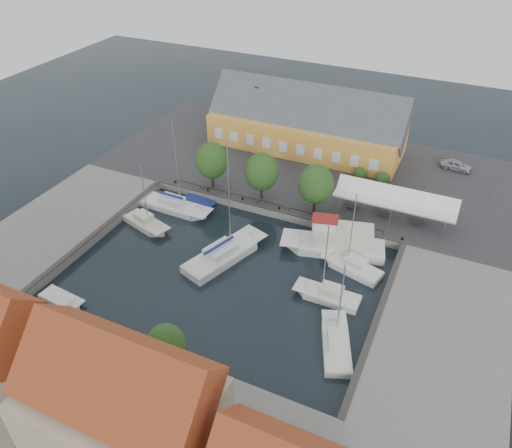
{
  "coord_description": "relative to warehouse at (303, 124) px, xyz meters",
  "views": [
    {
      "loc": [
        19.79,
        -36.84,
        34.96
      ],
      "look_at": [
        0.0,
        6.0,
        1.5
      ],
      "focal_mm": 35.0,
      "sensor_mm": 36.0,
      "label": 1
    }
  ],
  "objects": [
    {
      "name": "ground",
      "position": [
        2.6,
        -28.36,
        -4.43
      ],
      "size": [
        140.0,
        140.0,
        0.0
      ],
      "primitive_type": "plane",
      "color": "black",
      "rests_on": "ground"
    },
    {
      "name": "north_quay",
      "position": [
        2.6,
        -5.36,
        -3.93
      ],
      "size": [
        56.0,
        26.0,
        1.0
      ],
      "primitive_type": "cube",
      "color": "#2D2D30",
      "rests_on": "ground"
    },
    {
      "name": "west_quay",
      "position": [
        -19.4,
        -30.36,
        -3.93
      ],
      "size": [
        12.0,
        24.0,
        1.0
      ],
      "primitive_type": "cube",
      "color": "slate",
      "rests_on": "ground"
    },
    {
      "name": "east_quay",
      "position": [
        24.6,
        -30.36,
        -3.93
      ],
      "size": [
        12.0,
        24.0,
        1.0
      ],
      "primitive_type": "cube",
      "color": "slate",
      "rests_on": "ground"
    },
    {
      "name": "south_bank",
      "position": [
        2.6,
        -49.36,
        -3.93
      ],
      "size": [
        56.0,
        14.0,
        1.0
      ],
      "primitive_type": "cube",
      "color": "slate",
      "rests_on": "ground"
    },
    {
      "name": "quay_edge_fittings",
      "position": [
        2.62,
        -23.61,
        -3.37
      ],
      "size": [
        56.0,
        24.72,
        0.4
      ],
      "color": "#383533",
      "rests_on": "north_quay"
    },
    {
      "name": "warehouse",
      "position": [
        0.0,
        0.0,
        0.0
      ],
      "size": [
        28.56,
        14.0,
        9.55
      ],
      "color": "gold",
      "rests_on": "north_quay"
    },
    {
      "name": "tent_canopy",
      "position": [
        16.6,
        -13.86,
        -0.74
      ],
      "size": [
        14.0,
        4.0,
        2.83
      ],
      "color": "white",
      "rests_on": "north_quay"
    },
    {
      "name": "quay_trees",
      "position": [
        0.6,
        -16.36,
        0.45
      ],
      "size": [
        18.2,
        4.2,
        6.3
      ],
      "color": "black",
      "rests_on": "north_quay"
    },
    {
      "name": "car_silver",
      "position": [
        22.01,
        1.81,
        -2.71
      ],
      "size": [
        4.41,
        2.25,
        1.44
      ],
      "primitive_type": "imported",
      "rotation": [
        0.0,
        0.0,
        1.44
      ],
      "color": "#AAADB2",
      "rests_on": "north_quay"
    },
    {
      "name": "car_red",
      "position": [
        -1.78,
        -10.6,
        -2.83
      ],
      "size": [
        2.24,
        3.84,
        1.2
      ],
      "primitive_type": "imported",
      "rotation": [
        0.0,
        0.0,
        0.29
      ],
      "color": "maroon",
      "rests_on": "north_quay"
    },
    {
      "name": "center_sailboat",
      "position": [
        1.22,
        -27.85,
        -4.07
      ],
      "size": [
        6.34,
        10.93,
        14.32
      ],
      "color": "silver",
      "rests_on": "ground"
    },
    {
      "name": "trawler",
      "position": [
        12.09,
        -21.32,
        -3.41
      ],
      "size": [
        12.03,
        6.1,
        5.0
      ],
      "color": "silver",
      "rests_on": "ground"
    },
    {
      "name": "east_boat_a",
      "position": [
        14.69,
        -23.87,
        -4.17
      ],
      "size": [
        7.1,
        3.99,
        9.89
      ],
      "color": "silver",
      "rests_on": "ground"
    },
    {
      "name": "east_boat_b",
      "position": [
        13.69,
        -29.14,
        -4.17
      ],
      "size": [
        6.81,
        2.32,
        9.45
      ],
      "color": "silver",
      "rests_on": "ground"
    },
    {
      "name": "east_boat_c",
      "position": [
        16.26,
        -34.83,
        -4.17
      ],
      "size": [
        4.8,
        7.64,
        9.62
      ],
      "color": "silver",
      "rests_on": "ground"
    },
    {
      "name": "west_boat_a",
      "position": [
        -8.99,
        -21.77,
        -4.16
      ],
      "size": [
        9.6,
        2.96,
        12.43
      ],
      "color": "silver",
      "rests_on": "ground"
    },
    {
      "name": "west_boat_b",
      "position": [
        -10.17,
        -26.36,
        -4.17
      ],
      "size": [
        6.85,
        3.99,
        9.23
      ],
      "color": "beige",
      "rests_on": "ground"
    },
    {
      "name": "launch_sw",
      "position": [
        -10.3,
        -40.61,
        -4.34
      ],
      "size": [
        5.02,
        2.26,
        0.98
      ],
      "color": "silver",
      "rests_on": "ground"
    },
    {
      "name": "launch_nw",
      "position": [
        -6.94,
        -19.45,
        -4.34
      ],
      "size": [
        4.62,
        2.16,
        0.88
      ],
      "color": "navy",
      "rests_on": "ground"
    },
    {
      "name": "townhouses",
      "position": [
        4.52,
        -51.6,
        1.4
      ],
      "size": [
        36.3,
        8.5,
        12.0
      ],
      "color": "#C2B795",
      "rests_on": "south_bank"
    }
  ]
}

